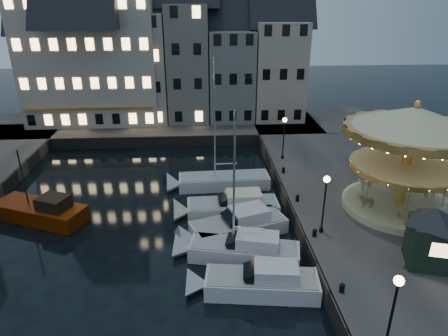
{
  "coord_description": "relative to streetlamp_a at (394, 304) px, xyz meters",
  "views": [
    {
      "loc": [
        -0.82,
        -21.81,
        16.01
      ],
      "look_at": [
        1.0,
        8.0,
        3.2
      ],
      "focal_mm": 32.0,
      "sensor_mm": 36.0,
      "label": 1
    }
  ],
  "objects": [
    {
      "name": "motorboat_c",
      "position": [
        -5.76,
        9.12,
        -3.34
      ],
      "size": [
        8.27,
        3.73,
        10.95
      ],
      "color": "silver",
      "rests_on": "ground"
    },
    {
      "name": "townhouse_nb",
      "position": [
        -21.25,
        39.0,
        4.26
      ],
      "size": [
        6.16,
        8.0,
        13.8
      ],
      "color": "tan",
      "rests_on": "quay_north"
    },
    {
      "name": "townhouse_nc",
      "position": [
        -15.2,
        39.0,
        4.76
      ],
      "size": [
        6.82,
        8.0,
        14.8
      ],
      "color": "#AE9C8C",
      "rests_on": "quay_north"
    },
    {
      "name": "motorboat_e",
      "position": [
        -6.03,
        14.99,
        -3.37
      ],
      "size": [
        8.25,
        2.6,
        2.15
      ],
      "color": "beige",
      "rests_on": "ground"
    },
    {
      "name": "motorboat_d",
      "position": [
        -5.82,
        12.0,
        -3.38
      ],
      "size": [
        7.96,
        4.94,
        2.15
      ],
      "color": "silver",
      "rests_on": "ground"
    },
    {
      "name": "streetlamp_a",
      "position": [
        0.0,
        0.0,
        0.0
      ],
      "size": [
        0.44,
        0.44,
        4.17
      ],
      "color": "black",
      "rests_on": "quay_east"
    },
    {
      "name": "motorboat_f",
      "position": [
        -6.59,
        20.08,
        -3.49
      ],
      "size": [
        9.26,
        2.75,
        12.3
      ],
      "color": "silver",
      "rests_on": "ground"
    },
    {
      "name": "townhouse_ne",
      "position": [
        -4.0,
        39.0,
        3.76
      ],
      "size": [
        6.16,
        8.0,
        12.8
      ],
      "color": "slate",
      "rests_on": "quay_north"
    },
    {
      "name": "hotel_corner",
      "position": [
        -21.2,
        39.0,
        5.76
      ],
      "size": [
        17.6,
        9.0,
        16.8
      ],
      "color": "#BEB1A2",
      "rests_on": "quay_north"
    },
    {
      "name": "townhouse_na",
      "position": [
        -26.7,
        39.0,
        3.76
      ],
      "size": [
        5.5,
        8.0,
        12.8
      ],
      "color": "gray",
      "rests_on": "quay_north"
    },
    {
      "name": "streetlamp_c",
      "position": [
        0.0,
        23.5,
        0.0
      ],
      "size": [
        0.44,
        0.44,
        4.17
      ],
      "color": "black",
      "rests_on": "quay_east"
    },
    {
      "name": "ticket_kiosk",
      "position": [
        5.24,
        6.21,
        -0.19
      ],
      "size": [
        3.63,
        3.63,
        4.25
      ],
      "color": "black",
      "rests_on": "quay_east"
    },
    {
      "name": "quaywall_n",
      "position": [
        -13.2,
        31.0,
        -3.37
      ],
      "size": [
        48.0,
        0.15,
        1.3
      ],
      "primitive_type": "cube",
      "color": "#47423A",
      "rests_on": "ground"
    },
    {
      "name": "streetlamp_b",
      "position": [
        0.0,
        10.0,
        0.0
      ],
      "size": [
        0.44,
        0.44,
        4.17
      ],
      "color": "black",
      "rests_on": "quay_east"
    },
    {
      "name": "townhouse_nd",
      "position": [
        -9.45,
        39.0,
        5.26
      ],
      "size": [
        5.5,
        8.0,
        15.8
      ],
      "color": "slate",
      "rests_on": "quay_north"
    },
    {
      "name": "bollard_d",
      "position": [
        -0.6,
        20.0,
        -2.41
      ],
      "size": [
        0.3,
        0.3,
        0.57
      ],
      "color": "black",
      "rests_on": "quay_east"
    },
    {
      "name": "townhouse_nf",
      "position": [
        2.05,
        39.0,
        4.26
      ],
      "size": [
        6.82,
        8.0,
        13.8
      ],
      "color": "tan",
      "rests_on": "quay_north"
    },
    {
      "name": "ground",
      "position": [
        -7.2,
        9.0,
        -4.02
      ],
      "size": [
        160.0,
        160.0,
        0.0
      ],
      "primitive_type": "plane",
      "color": "black",
      "rests_on": "ground"
    },
    {
      "name": "quay_east",
      "position": [
        6.8,
        15.0,
        -3.37
      ],
      "size": [
        16.0,
        56.0,
        1.3
      ],
      "primitive_type": "cube",
      "color": "#474442",
      "rests_on": "ground"
    },
    {
      "name": "quaywall_e",
      "position": [
        -1.2,
        15.0,
        -3.37
      ],
      "size": [
        0.15,
        44.0,
        1.3
      ],
      "primitive_type": "cube",
      "color": "#47423A",
      "rests_on": "ground"
    },
    {
      "name": "bollard_c",
      "position": [
        -0.6,
        14.5,
        -2.41
      ],
      "size": [
        0.3,
        0.3,
        0.57
      ],
      "color": "black",
      "rests_on": "quay_east"
    },
    {
      "name": "streetlamp_d",
      "position": [
        11.3,
        17.0,
        0.0
      ],
      "size": [
        0.44,
        0.44,
        4.17
      ],
      "color": "black",
      "rests_on": "quay_east"
    },
    {
      "name": "bollard_b",
      "position": [
        -0.6,
        9.5,
        -2.41
      ],
      "size": [
        0.3,
        0.3,
        0.57
      ],
      "color": "black",
      "rests_on": "quay_east"
    },
    {
      "name": "red_fishing_boat",
      "position": [
        -20.47,
        15.04,
        -3.32
      ],
      "size": [
        7.71,
        5.15,
        5.89
      ],
      "color": "#631D01",
      "rests_on": "ground"
    },
    {
      "name": "motorboat_b",
      "position": [
        -5.09,
        5.79,
        -3.38
      ],
      "size": [
        7.71,
        3.02,
        2.15
      ],
      "color": "silver",
      "rests_on": "ground"
    },
    {
      "name": "bollard_a",
      "position": [
        -0.6,
        4.0,
        -2.41
      ],
      "size": [
        0.3,
        0.3,
        0.57
      ],
      "color": "black",
      "rests_on": "quay_east"
    },
    {
      "name": "carousel",
      "position": [
        6.77,
        12.91,
        2.76
      ],
      "size": [
        9.5,
        9.5,
        8.31
      ],
      "color": "beige",
      "rests_on": "quay_east"
    },
    {
      "name": "quay_north",
      "position": [
        -15.2,
        37.0,
        -3.37
      ],
      "size": [
        44.0,
        12.0,
        1.3
      ],
      "primitive_type": "cube",
      "color": "#474442",
      "rests_on": "ground"
    }
  ]
}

